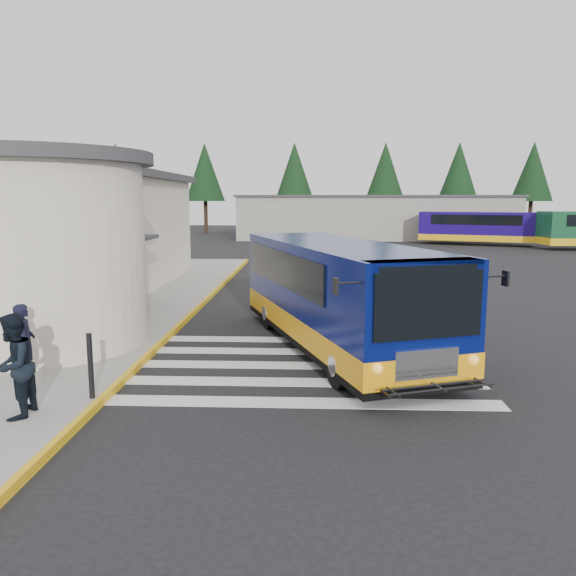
{
  "coord_description": "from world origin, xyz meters",
  "views": [
    {
      "loc": [
        -0.16,
        -13.31,
        3.8
      ],
      "look_at": [
        -0.68,
        -0.5,
        1.77
      ],
      "focal_mm": 35.0,
      "sensor_mm": 36.0,
      "label": 1
    }
  ],
  "objects_px": {
    "transit_bus": "(337,298)",
    "bollard": "(91,366)",
    "pedestrian_b": "(13,366)",
    "pedestrian_a": "(25,342)",
    "far_bus_a": "(476,226)"
  },
  "relations": [
    {
      "from": "transit_bus",
      "to": "bollard",
      "type": "bearing_deg",
      "value": -156.53
    },
    {
      "from": "bollard",
      "to": "pedestrian_b",
      "type": "bearing_deg",
      "value": -134.11
    },
    {
      "from": "transit_bus",
      "to": "pedestrian_a",
      "type": "bearing_deg",
      "value": -171.68
    },
    {
      "from": "pedestrian_b",
      "to": "bollard",
      "type": "bearing_deg",
      "value": 134.15
    },
    {
      "from": "transit_bus",
      "to": "far_bus_a",
      "type": "bearing_deg",
      "value": 49.5
    },
    {
      "from": "transit_bus",
      "to": "bollard",
      "type": "height_order",
      "value": "transit_bus"
    },
    {
      "from": "pedestrian_b",
      "to": "bollard",
      "type": "xyz_separation_m",
      "value": [
        0.92,
        0.95,
        -0.28
      ]
    },
    {
      "from": "transit_bus",
      "to": "pedestrian_a",
      "type": "xyz_separation_m",
      "value": [
        -6.44,
        -3.34,
        -0.36
      ]
    },
    {
      "from": "far_bus_a",
      "to": "bollard",
      "type": "bearing_deg",
      "value": 176.35
    },
    {
      "from": "pedestrian_a",
      "to": "pedestrian_b",
      "type": "xyz_separation_m",
      "value": [
        0.8,
        -1.94,
        0.1
      ]
    },
    {
      "from": "transit_bus",
      "to": "far_bus_a",
      "type": "height_order",
      "value": "far_bus_a"
    },
    {
      "from": "transit_bus",
      "to": "pedestrian_a",
      "type": "distance_m",
      "value": 7.27
    },
    {
      "from": "transit_bus",
      "to": "far_bus_a",
      "type": "distance_m",
      "value": 36.26
    },
    {
      "from": "pedestrian_b",
      "to": "bollard",
      "type": "relative_size",
      "value": 1.45
    },
    {
      "from": "transit_bus",
      "to": "far_bus_a",
      "type": "xyz_separation_m",
      "value": [
        13.24,
        33.75,
        0.25
      ]
    }
  ]
}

